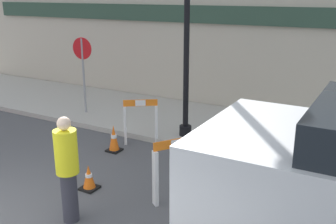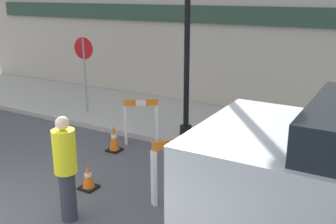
% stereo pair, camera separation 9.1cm
% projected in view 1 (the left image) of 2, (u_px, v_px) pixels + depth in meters
% --- Properties ---
extents(sidewalk_slab, '(18.00, 3.31, 0.13)m').
position_uv_depth(sidewalk_slab, '(162.00, 117.00, 10.97)').
color(sidewalk_slab, '#ADA89E').
rests_on(sidewalk_slab, ground_plane).
extents(storefront_facade, '(18.00, 0.22, 5.50)m').
position_uv_depth(storefront_facade, '(191.00, 15.00, 11.62)').
color(storefront_facade, '#BCB29E').
rests_on(storefront_facade, ground_plane).
extents(stop_sign, '(0.60, 0.08, 2.11)m').
position_uv_depth(stop_sign, '(83.00, 63.00, 10.81)').
color(stop_sign, gray).
rests_on(stop_sign, sidewalk_slab).
extents(barricade_0, '(0.60, 0.81, 1.12)m').
position_uv_depth(barricade_0, '(178.00, 167.00, 6.59)').
color(barricade_0, white).
rests_on(barricade_0, ground_plane).
extents(barricade_1, '(0.72, 0.57, 1.07)m').
position_uv_depth(barricade_1, '(141.00, 120.00, 9.10)').
color(barricade_1, white).
rests_on(barricade_1, ground_plane).
extents(traffic_cone_0, '(0.30, 0.30, 0.61)m').
position_uv_depth(traffic_cone_0, '(114.00, 139.00, 8.73)').
color(traffic_cone_0, black).
rests_on(traffic_cone_0, ground_plane).
extents(traffic_cone_1, '(0.30, 0.30, 0.46)m').
position_uv_depth(traffic_cone_1, '(89.00, 178.00, 7.05)').
color(traffic_cone_1, black).
rests_on(traffic_cone_1, ground_plane).
extents(traffic_cone_2, '(0.30, 0.30, 0.46)m').
position_uv_depth(traffic_cone_2, '(226.00, 151.00, 8.25)').
color(traffic_cone_2, black).
rests_on(traffic_cone_2, ground_plane).
extents(traffic_cone_3, '(0.30, 0.30, 0.53)m').
position_uv_depth(traffic_cone_3, '(210.00, 146.00, 8.41)').
color(traffic_cone_3, black).
rests_on(traffic_cone_3, ground_plane).
extents(person_worker, '(0.36, 0.36, 1.69)m').
position_uv_depth(person_worker, '(67.00, 167.00, 5.88)').
color(person_worker, '#33333D').
rests_on(person_worker, ground_plane).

